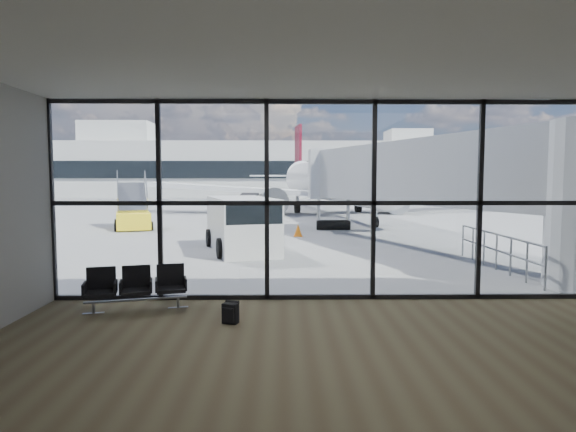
{
  "coord_description": "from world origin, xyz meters",
  "views": [
    {
      "loc": [
        -0.85,
        -10.77,
        2.75
      ],
      "look_at": [
        -0.69,
        3.0,
        1.68
      ],
      "focal_mm": 30.0,
      "sensor_mm": 36.0,
      "label": 1
    }
  ],
  "objects_px": {
    "airliner": "(326,180)",
    "belt_loader": "(236,213)",
    "seating_row": "(136,286)",
    "mobile_stairs": "(133,218)",
    "service_van": "(242,224)",
    "backpack": "(230,313)"
  },
  "relations": [
    {
      "from": "airliner",
      "to": "belt_loader",
      "type": "relative_size",
      "value": 8.15
    },
    {
      "from": "seating_row",
      "to": "airliner",
      "type": "xyz_separation_m",
      "value": [
        6.69,
        29.81,
        2.15
      ]
    },
    {
      "from": "seating_row",
      "to": "mobile_stairs",
      "type": "relative_size",
      "value": 0.52
    },
    {
      "from": "service_van",
      "to": "belt_loader",
      "type": "relative_size",
      "value": 1.22
    },
    {
      "from": "belt_loader",
      "to": "mobile_stairs",
      "type": "height_order",
      "value": "mobile_stairs"
    },
    {
      "from": "backpack",
      "to": "belt_loader",
      "type": "xyz_separation_m",
      "value": [
        -1.93,
        21.2,
        0.4
      ]
    },
    {
      "from": "airliner",
      "to": "seating_row",
      "type": "bearing_deg",
      "value": -109.85
    },
    {
      "from": "seating_row",
      "to": "backpack",
      "type": "bearing_deg",
      "value": -40.89
    },
    {
      "from": "backpack",
      "to": "mobile_stairs",
      "type": "height_order",
      "value": "mobile_stairs"
    },
    {
      "from": "mobile_stairs",
      "to": "service_van",
      "type": "bearing_deg",
      "value": -69.93
    },
    {
      "from": "service_van",
      "to": "mobile_stairs",
      "type": "bearing_deg",
      "value": 113.18
    },
    {
      "from": "airliner",
      "to": "mobile_stairs",
      "type": "xyz_separation_m",
      "value": [
        -11.81,
        -13.42,
        -2.05
      ]
    },
    {
      "from": "seating_row",
      "to": "mobile_stairs",
      "type": "bearing_deg",
      "value": 92.94
    },
    {
      "from": "belt_loader",
      "to": "backpack",
      "type": "bearing_deg",
      "value": -64.34
    },
    {
      "from": "airliner",
      "to": "service_van",
      "type": "distance_m",
      "value": 22.37
    },
    {
      "from": "airliner",
      "to": "service_van",
      "type": "xyz_separation_m",
      "value": [
        -5.14,
        -21.71,
        -1.61
      ]
    },
    {
      "from": "seating_row",
      "to": "backpack",
      "type": "relative_size",
      "value": 4.81
    },
    {
      "from": "backpack",
      "to": "mobile_stairs",
      "type": "xyz_separation_m",
      "value": [
        -7.2,
        17.43,
        0.4
      ]
    },
    {
      "from": "service_van",
      "to": "belt_loader",
      "type": "xyz_separation_m",
      "value": [
        -1.41,
        12.06,
        -0.44
      ]
    },
    {
      "from": "backpack",
      "to": "airliner",
      "type": "distance_m",
      "value": 31.28
    },
    {
      "from": "backpack",
      "to": "service_van",
      "type": "height_order",
      "value": "service_van"
    },
    {
      "from": "backpack",
      "to": "mobile_stairs",
      "type": "relative_size",
      "value": 0.11
    }
  ]
}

